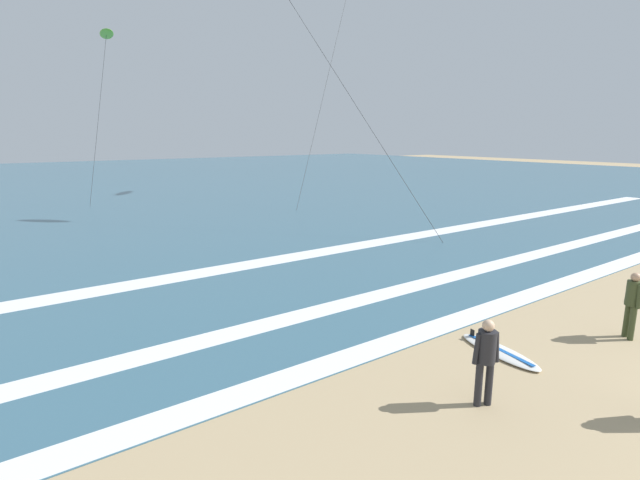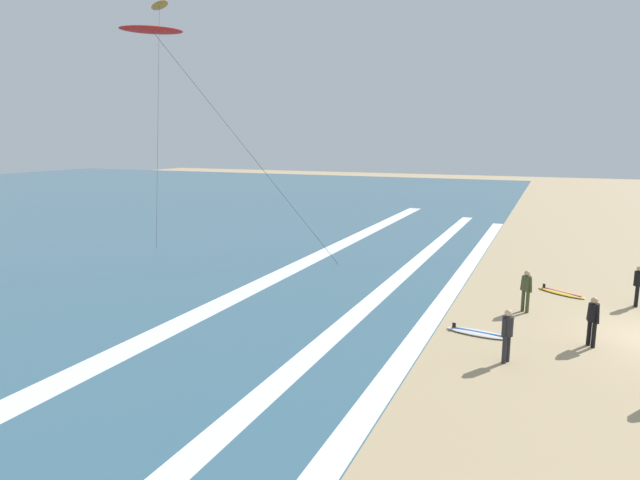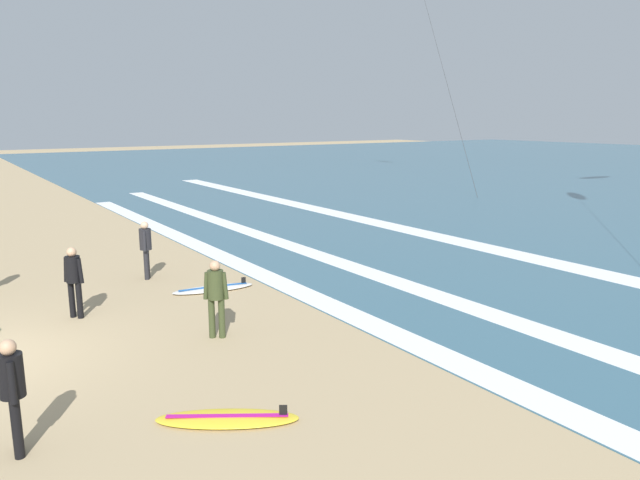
# 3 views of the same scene
# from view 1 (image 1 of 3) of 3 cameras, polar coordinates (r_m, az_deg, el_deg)

# --- Properties ---
(ocean_surface) EXTENTS (140.00, 90.00, 0.01)m
(ocean_surface) POSITION_cam_1_polar(r_m,az_deg,el_deg) (53.24, -24.48, 6.19)
(ocean_surface) COLOR #386075
(ocean_surface) RESTS_ON ground
(wave_foam_shoreline) EXTENTS (43.35, 0.74, 0.01)m
(wave_foam_shoreline) POSITION_cam_1_polar(r_m,az_deg,el_deg) (15.21, 22.40, -6.51)
(wave_foam_shoreline) COLOR white
(wave_foam_shoreline) RESTS_ON ocean_surface
(wave_foam_mid_break) EXTENTS (48.87, 0.79, 0.01)m
(wave_foam_mid_break) POSITION_cam_1_polar(r_m,az_deg,el_deg) (16.44, 14.04, -4.54)
(wave_foam_mid_break) COLOR white
(wave_foam_mid_break) RESTS_ON ocean_surface
(wave_foam_outer_break) EXTENTS (58.20, 1.09, 0.01)m
(wave_foam_outer_break) POSITION_cam_1_polar(r_m,az_deg,el_deg) (19.87, 1.22, -1.26)
(wave_foam_outer_break) COLOR white
(wave_foam_outer_break) RESTS_ON ocean_surface
(surfer_foreground_main) EXTENTS (0.50, 0.32, 1.60)m
(surfer_foreground_main) POSITION_cam_1_polar(r_m,az_deg,el_deg) (9.04, 19.06, -12.72)
(surfer_foreground_main) COLOR #232328
(surfer_foreground_main) RESTS_ON ground
(surfer_background_far) EXTENTS (0.36, 0.47, 1.60)m
(surfer_background_far) POSITION_cam_1_polar(r_m,az_deg,el_deg) (13.36, 33.05, -5.92)
(surfer_background_far) COLOR #384223
(surfer_background_far) RESTS_ON ground
(surfboard_foreground_flat) EXTENTS (0.90, 2.17, 0.25)m
(surfboard_foreground_flat) POSITION_cam_1_polar(r_m,az_deg,el_deg) (11.52, 20.47, -12.23)
(surfboard_foreground_flat) COLOR silver
(surfboard_foreground_flat) RESTS_ON ground
(kite_lime_high_right) EXTENTS (2.51, 3.26, 11.19)m
(kite_lime_high_right) POSITION_cam_1_polar(r_m,az_deg,el_deg) (35.99, -23.97, 21.31)
(kite_lime_high_right) COLOR #70C628
(kite_lime_high_right) RESTS_ON ground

